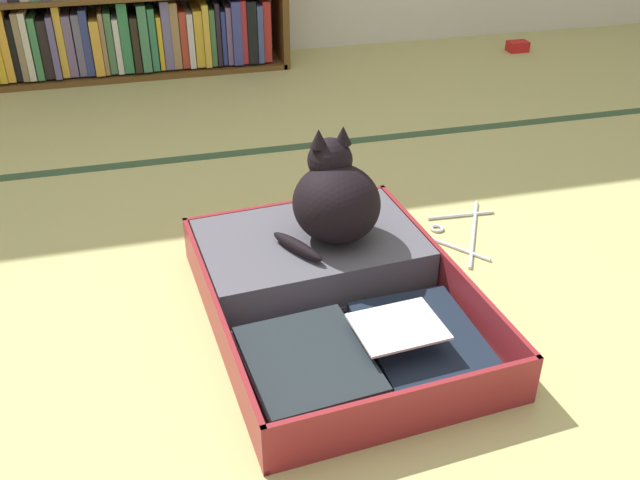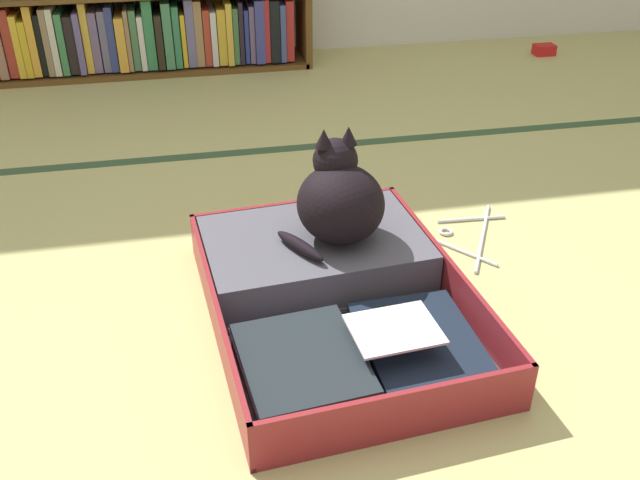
# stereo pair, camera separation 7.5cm
# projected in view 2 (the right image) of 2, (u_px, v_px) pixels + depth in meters

# --- Properties ---
(ground_plane) EXTENTS (10.00, 10.00, 0.00)m
(ground_plane) POSITION_uv_depth(u_px,v_px,m) (315.00, 385.00, 1.55)
(ground_plane) COLOR tan
(tatami_border) EXTENTS (4.80, 0.05, 0.00)m
(tatami_border) POSITION_uv_depth(u_px,v_px,m) (250.00, 152.00, 2.57)
(tatami_border) COLOR #355134
(tatami_border) RESTS_ON ground_plane
(open_suitcase) EXTENTS (0.65, 0.85, 0.12)m
(open_suitcase) POSITION_uv_depth(u_px,v_px,m) (327.00, 288.00, 1.76)
(open_suitcase) COLOR maroon
(open_suitcase) RESTS_ON ground_plane
(black_cat) EXTENTS (0.29, 0.25, 0.28)m
(black_cat) POSITION_uv_depth(u_px,v_px,m) (339.00, 199.00, 1.79)
(black_cat) COLOR black
(black_cat) RESTS_ON open_suitcase
(clothes_hanger) EXTENTS (0.26, 0.34, 0.01)m
(clothes_hanger) POSITION_uv_depth(u_px,v_px,m) (470.00, 235.00, 2.07)
(clothes_hanger) COLOR silver
(clothes_hanger) RESTS_ON ground_plane
(small_red_pouch) EXTENTS (0.10, 0.07, 0.05)m
(small_red_pouch) POSITION_uv_depth(u_px,v_px,m) (544.00, 50.00, 3.54)
(small_red_pouch) COLOR red
(small_red_pouch) RESTS_ON ground_plane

